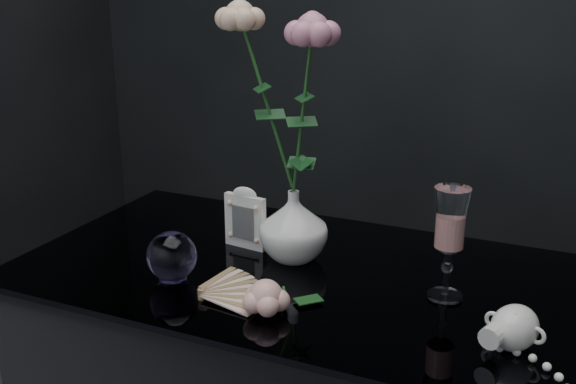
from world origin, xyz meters
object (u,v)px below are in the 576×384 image
at_px(vase, 293,225).
at_px(paperweight, 172,256).
at_px(picture_frame, 245,217).
at_px(loose_rose, 266,297).
at_px(pearl_jar, 515,326).
at_px(wine_glass, 449,244).

bearing_deg(vase, paperweight, -133.21).
bearing_deg(picture_frame, vase, 0.21).
height_order(vase, loose_rose, vase).
distance_m(picture_frame, loose_rose, 0.28).
xyz_separation_m(loose_rose, pearl_jar, (0.38, 0.06, 0.01)).
height_order(picture_frame, pearl_jar, picture_frame).
bearing_deg(pearl_jar, loose_rose, -152.99).
bearing_deg(pearl_jar, picture_frame, -179.53).
relative_size(wine_glass, pearl_jar, 0.81).
xyz_separation_m(wine_glass, pearl_jar, (0.13, -0.12, -0.06)).
bearing_deg(vase, loose_rose, -77.84).
distance_m(wine_glass, pearl_jar, 0.18).
bearing_deg(paperweight, wine_glass, 15.69).
xyz_separation_m(vase, picture_frame, (-0.11, 0.01, -0.00)).
relative_size(loose_rose, pearl_jar, 0.70).
distance_m(paperweight, pearl_jar, 0.59).
relative_size(wine_glass, picture_frame, 1.54).
distance_m(wine_glass, picture_frame, 0.42).
height_order(loose_rose, pearl_jar, pearl_jar).
bearing_deg(pearl_jar, paperweight, -160.43).
xyz_separation_m(wine_glass, picture_frame, (-0.41, 0.06, -0.03)).
distance_m(vase, pearl_jar, 0.46).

